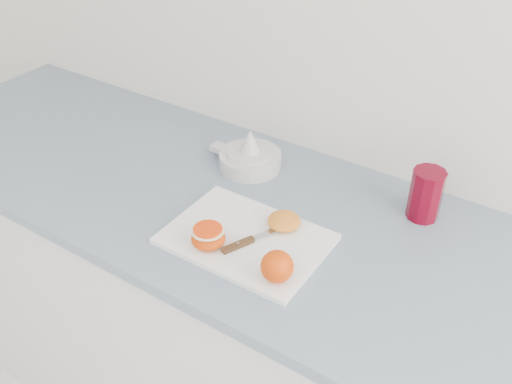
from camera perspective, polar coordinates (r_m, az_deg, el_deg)
counter at (r=1.58m, az=3.73°, el=-16.08°), size 2.39×0.64×0.89m
cutting_board at (r=1.22m, az=-1.01°, el=-4.72°), size 0.33×0.24×0.01m
whole_orange at (r=1.10m, az=2.12°, el=-7.45°), size 0.06×0.06×0.06m
half_orange at (r=1.18m, az=-4.81°, el=-4.51°), size 0.07×0.07×0.04m
squeezed_shell at (r=1.23m, az=2.81°, el=-2.90°), size 0.07×0.07×0.03m
paring_knife at (r=1.19m, az=-1.18°, el=-5.07°), size 0.08×0.16×0.01m
citrus_juicer at (r=1.44m, az=-0.64°, el=3.55°), size 0.20×0.16×0.11m
red_tumbler at (r=1.31m, az=16.58°, el=-0.40°), size 0.07×0.07×0.12m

